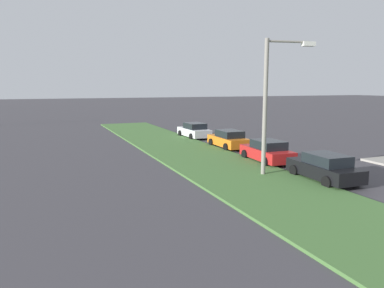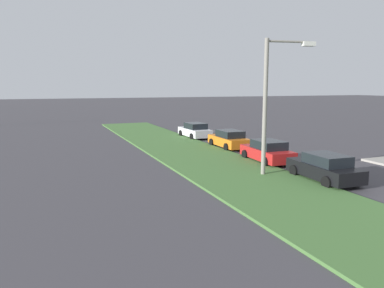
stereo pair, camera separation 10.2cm
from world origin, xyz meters
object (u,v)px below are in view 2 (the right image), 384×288
Objects in this scene: parked_car_black at (325,168)px; parked_car_orange at (229,139)px; parked_car_white at (195,131)px; parked_car_red at (267,151)px; streetlight at (271,97)px.

parked_car_orange is at bearing 1.41° from parked_car_black.
parked_car_orange is at bearing -179.34° from parked_car_white.
parked_car_black is 1.02× the size of parked_car_orange.
parked_car_red and parked_car_orange have the same top height.
parked_car_red is at bearing 2.94° from parked_car_black.
parked_car_orange is (11.19, -0.25, 0.00)m from parked_car_black.
parked_car_white is at bearing 2.88° from parked_car_red.
parked_car_red is 0.58× the size of streetlight.
parked_car_red and parked_car_white have the same top height.
parked_car_orange is at bearing -14.21° from streetlight.
parked_car_black is at bearing 179.07° from parked_car_orange.
parked_car_white is (6.56, 0.27, 0.00)m from parked_car_orange.
parked_car_red is 12.43m from parked_car_white.
parked_car_red is 1.02× the size of parked_car_orange.
parked_car_orange and parked_car_white have the same top height.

